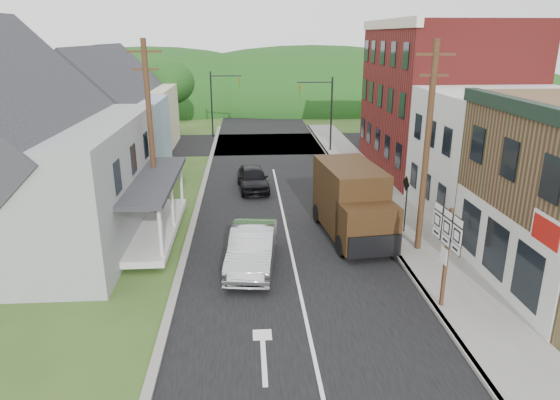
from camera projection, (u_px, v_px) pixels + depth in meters
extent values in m
plane|color=#2D4719|center=(300.00, 294.00, 18.47)|extent=(120.00, 120.00, 0.00)
cube|color=black|center=(281.00, 206.00, 27.94)|extent=(9.00, 90.00, 0.02)
cube|color=black|center=(268.00, 144.00, 44.04)|extent=(60.00, 9.00, 0.02)
cube|color=slate|center=(395.00, 215.00, 26.41)|extent=(2.80, 55.00, 0.15)
cube|color=slate|center=(370.00, 215.00, 26.32)|extent=(0.20, 55.00, 0.15)
cube|color=slate|center=(194.00, 220.00, 25.73)|extent=(0.30, 55.00, 0.12)
cube|color=silver|center=(507.00, 157.00, 25.29)|extent=(8.00, 7.00, 6.50)
cube|color=maroon|center=(440.00, 99.00, 33.74)|extent=(8.00, 12.00, 10.00)
cube|color=gray|center=(23.00, 183.00, 22.51)|extent=(10.00, 12.00, 5.50)
cube|color=#8AA7BC|center=(109.00, 140.00, 33.07)|extent=(7.00, 8.00, 5.00)
cube|color=beige|center=(130.00, 119.00, 41.56)|extent=(7.00, 8.00, 5.00)
cylinder|color=#472D19|center=(426.00, 152.00, 20.74)|extent=(0.26, 0.26, 9.00)
cube|color=#472D19|center=(436.00, 54.00, 19.51)|extent=(1.60, 0.10, 0.10)
cube|color=#472D19|center=(434.00, 75.00, 19.76)|extent=(1.20, 0.10, 0.10)
cylinder|color=#472D19|center=(151.00, 135.00, 24.21)|extent=(0.26, 0.26, 9.00)
cube|color=#472D19|center=(144.00, 51.00, 22.99)|extent=(1.60, 0.10, 0.10)
cube|color=#472D19|center=(145.00, 69.00, 23.24)|extent=(1.20, 0.10, 0.10)
cylinder|color=black|center=(331.00, 115.00, 40.11)|extent=(0.14, 0.14, 6.00)
cylinder|color=black|center=(315.00, 82.00, 39.20)|extent=(2.80, 0.10, 0.10)
imported|color=olive|center=(299.00, 91.00, 39.35)|extent=(0.16, 0.20, 1.00)
cylinder|color=black|center=(212.00, 105.00, 46.09)|extent=(0.14, 0.14, 6.00)
cylinder|color=black|center=(226.00, 76.00, 45.37)|extent=(2.80, 0.10, 0.10)
imported|color=olive|center=(239.00, 84.00, 45.66)|extent=(0.16, 0.20, 1.00)
cylinder|color=#382616|center=(5.00, 135.00, 35.43)|extent=(0.36, 0.36, 4.76)
cylinder|color=#382616|center=(171.00, 114.00, 47.58)|extent=(0.36, 0.36, 3.92)
ellipsoid|color=#183810|center=(169.00, 83.00, 46.65)|extent=(4.80, 4.80, 4.08)
ellipsoid|color=#183810|center=(259.00, 103.00, 70.56)|extent=(90.00, 30.00, 16.00)
imported|color=#B8B8BD|center=(252.00, 248.00, 20.37)|extent=(2.32, 5.23, 1.67)
imported|color=black|center=(253.00, 179.00, 30.65)|extent=(2.11, 4.45, 1.47)
cube|color=#311E0D|center=(349.00, 196.00, 23.72)|extent=(2.89, 4.84, 3.04)
cube|color=#311E0D|center=(368.00, 227.00, 21.34)|extent=(2.58, 1.93, 1.99)
cube|color=black|center=(367.00, 207.00, 21.27)|extent=(2.32, 1.49, 0.05)
cube|color=black|center=(374.00, 246.00, 20.67)|extent=(2.31, 0.40, 0.94)
cylinder|color=black|center=(342.00, 246.00, 21.52)|extent=(0.39, 0.97, 0.94)
cylinder|color=black|center=(390.00, 242.00, 21.88)|extent=(0.39, 0.97, 0.94)
cylinder|color=black|center=(318.00, 213.00, 25.44)|extent=(0.39, 0.97, 0.94)
cylinder|color=black|center=(359.00, 211.00, 25.80)|extent=(0.39, 0.97, 0.94)
cube|color=#472D19|center=(446.00, 258.00, 16.87)|extent=(0.12, 0.12, 3.58)
cube|color=black|center=(448.00, 227.00, 16.51)|extent=(0.17, 2.04, 0.08)
cube|color=white|center=(459.00, 222.00, 15.69)|extent=(0.06, 0.56, 0.22)
cube|color=white|center=(457.00, 236.00, 15.83)|extent=(0.06, 0.61, 0.56)
cube|color=white|center=(455.00, 249.00, 15.98)|extent=(0.06, 0.56, 0.29)
cube|color=white|center=(448.00, 214.00, 16.36)|extent=(0.06, 0.56, 0.22)
cube|color=white|center=(447.00, 227.00, 16.51)|extent=(0.06, 0.61, 0.56)
cube|color=white|center=(445.00, 240.00, 16.65)|extent=(0.06, 0.56, 0.29)
cube|color=white|center=(439.00, 207.00, 17.04)|extent=(0.06, 0.56, 0.22)
cube|color=white|center=(438.00, 220.00, 17.18)|extent=(0.06, 0.61, 0.56)
cube|color=white|center=(436.00, 232.00, 17.32)|extent=(0.06, 0.56, 0.29)
cube|color=white|center=(444.00, 256.00, 16.83)|extent=(0.05, 0.46, 0.56)
cylinder|color=black|center=(406.00, 205.00, 23.58)|extent=(0.07, 0.07, 2.61)
cube|color=black|center=(406.00, 183.00, 23.24)|extent=(0.08, 0.77, 0.77)
cube|color=yellow|center=(407.00, 183.00, 23.24)|extent=(0.09, 0.69, 0.69)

